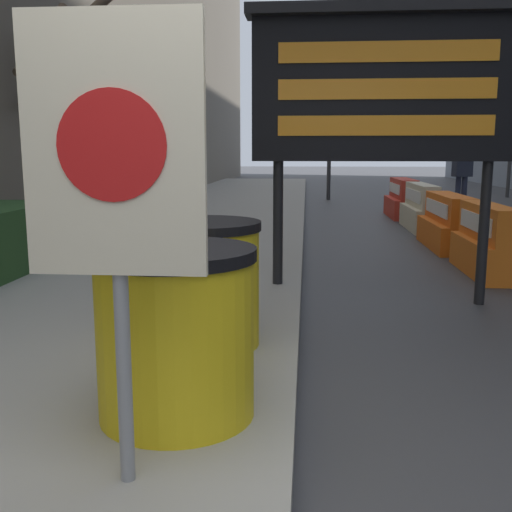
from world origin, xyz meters
TOP-DOWN VIEW (x-y plane):
  - bare_tree at (-3.23, 6.55)m, footprint 1.71×1.78m
  - barrel_drum_foreground at (-0.60, 0.89)m, footprint 0.81×0.81m
  - barrel_drum_middle at (-0.66, 2.01)m, footprint 0.81×0.81m
  - warning_sign at (-0.67, 0.24)m, footprint 0.68×0.08m
  - message_board at (0.76, 3.98)m, footprint 2.62×0.36m
  - jersey_barrier_orange_near at (2.26, 5.51)m, footprint 0.51×1.61m
  - jersey_barrier_orange_far at (2.26, 7.56)m, footprint 0.63×1.86m
  - jersey_barrier_cream at (2.26, 9.84)m, footprint 0.53×1.92m
  - jersey_barrier_red_striped at (2.26, 12.06)m, footprint 0.64×1.84m
  - traffic_light_near_curb at (0.73, 16.94)m, footprint 0.28×0.45m
  - pedestrian_worker at (4.07, 14.15)m, footprint 0.52×0.39m

SIDE VIEW (x-z plane):
  - jersey_barrier_orange_far at x=2.26m, z-range -0.05..0.79m
  - jersey_barrier_orange_near at x=2.26m, z-range -0.05..0.80m
  - jersey_barrier_cream at x=2.26m, z-range -0.05..0.82m
  - jersey_barrier_red_striped at x=2.26m, z-range -0.05..0.83m
  - barrel_drum_foreground at x=-0.60m, z-range 0.17..1.03m
  - barrel_drum_middle at x=-0.66m, z-range 0.17..1.03m
  - pedestrian_worker at x=4.07m, z-range 0.16..1.92m
  - warning_sign at x=-0.67m, z-range 0.50..2.32m
  - bare_tree at x=-3.23m, z-range 0.10..3.98m
  - message_board at x=0.76m, z-range 0.68..3.50m
  - traffic_light_near_curb at x=0.73m, z-range 0.88..4.77m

